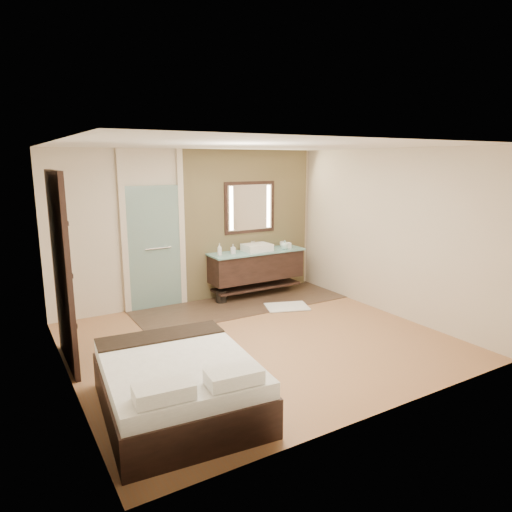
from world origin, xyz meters
TOP-DOWN VIEW (x-y plane):
  - floor at (0.00, 0.00)m, footprint 5.00×5.00m
  - tile_strip at (0.60, 1.60)m, footprint 3.80×1.30m
  - stone_wall at (1.10, 2.21)m, footprint 2.60×0.08m
  - vanity at (1.10, 1.92)m, footprint 1.85×0.55m
  - mirror_unit at (1.10, 2.16)m, footprint 1.06×0.04m
  - frosted_door at (-0.75, 2.20)m, footprint 1.10×0.12m
  - shoji_partition at (-2.43, 0.60)m, footprint 0.06×1.20m
  - bed at (-1.65, -1.16)m, footprint 1.60×1.93m
  - bath_mat at (1.18, 1.02)m, footprint 0.84×0.71m
  - waste_bin at (0.33, 1.85)m, footprint 0.22×0.22m
  - tissue_box at (1.75, 1.86)m, footprint 0.13×0.13m
  - soap_bottle_a at (0.31, 1.85)m, footprint 0.10×0.10m
  - soap_bottle_b at (0.60, 1.89)m, footprint 0.10×0.10m
  - soap_bottle_c at (1.64, 1.78)m, footprint 0.16×0.16m
  - cup at (1.76, 2.02)m, footprint 0.16×0.16m

SIDE VIEW (x-z plane):
  - floor at x=0.00m, z-range 0.00..0.00m
  - tile_strip at x=0.60m, z-range 0.00..0.01m
  - bath_mat at x=1.18m, z-range 0.01..0.03m
  - waste_bin at x=0.33m, z-range 0.00..0.23m
  - bed at x=-1.65m, z-range -0.06..0.63m
  - vanity at x=1.10m, z-range 0.14..1.02m
  - cup at x=1.76m, z-range 0.86..0.96m
  - tissue_box at x=1.75m, z-range 0.86..0.97m
  - soap_bottle_c at x=1.64m, z-range 0.86..1.03m
  - soap_bottle_b at x=0.60m, z-range 0.86..1.04m
  - soap_bottle_a at x=0.31m, z-range 0.86..1.08m
  - frosted_door at x=-0.75m, z-range -0.21..2.49m
  - shoji_partition at x=-2.43m, z-range 0.01..2.41m
  - stone_wall at x=1.10m, z-range 0.00..2.70m
  - mirror_unit at x=1.10m, z-range 1.17..2.13m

